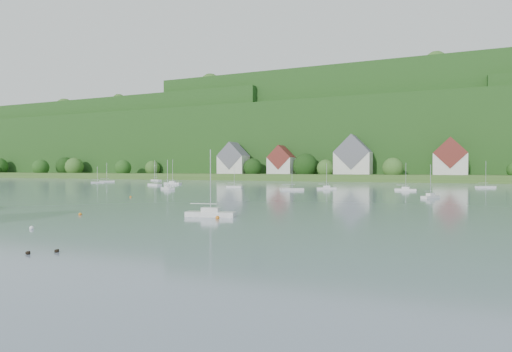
# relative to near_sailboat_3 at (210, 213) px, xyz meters

# --- Properties ---
(far_shore_strip) EXTENTS (600.00, 60.00, 3.00)m
(far_shore_strip) POSITION_rel_near_sailboat_3_xyz_m (-15.83, 164.20, 1.07)
(far_shore_strip) COLOR #385821
(far_shore_strip) RESTS_ON ground
(forested_ridge) EXTENTS (620.00, 181.22, 69.89)m
(forested_ridge) POSITION_rel_near_sailboat_3_xyz_m (-15.43, 232.76, 22.46)
(forested_ridge) COLOR #173E14
(forested_ridge) RESTS_ON ground
(village_building_0) EXTENTS (14.00, 10.40, 16.00)m
(village_building_0) POSITION_rel_near_sailboat_3_xyz_m (-70.83, 151.20, 9.09)
(village_building_0) COLOR beige
(village_building_0) RESTS_ON far_shore_strip
(village_building_1) EXTENTS (12.00, 9.36, 14.00)m
(village_building_1) POSITION_rel_near_sailboat_3_xyz_m (-45.83, 153.20, 8.33)
(village_building_1) COLOR beige
(village_building_1) RESTS_ON far_shore_strip
(village_building_2) EXTENTS (16.00, 11.44, 18.00)m
(village_building_2) POSITION_rel_near_sailboat_3_xyz_m (-10.83, 152.20, 9.84)
(village_building_2) COLOR beige
(village_building_2) RESTS_ON far_shore_strip
(village_building_3) EXTENTS (13.00, 10.40, 15.50)m
(village_building_3) POSITION_rel_near_sailboat_3_xyz_m (29.17, 150.20, 9.00)
(village_building_3) COLOR beige
(village_building_3) RESTS_ON far_shore_strip
(near_sailboat_3) EXTENTS (5.96, 2.75, 7.76)m
(near_sailboat_3) POSITION_rel_near_sailboat_3_xyz_m (0.00, 0.00, 0.00)
(near_sailboat_3) COLOR silver
(near_sailboat_3) RESTS_ON ground
(mooring_buoy_0) EXTENTS (0.39, 0.39, 0.39)m
(mooring_buoy_0) POSITION_rel_near_sailboat_3_xyz_m (-15.08, -4.74, -0.43)
(mooring_buoy_0) COLOR orange
(mooring_buoy_0) RESTS_ON ground
(mooring_buoy_1) EXTENTS (0.39, 0.39, 0.39)m
(mooring_buoy_1) POSITION_rel_near_sailboat_3_xyz_m (-10.17, -15.37, -0.43)
(mooring_buoy_1) COLOR white
(mooring_buoy_1) RESTS_ON ground
(mooring_buoy_2) EXTENTS (0.47, 0.47, 0.47)m
(mooring_buoy_2) POSITION_rel_near_sailboat_3_xyz_m (1.81, -1.69, -0.43)
(mooring_buoy_2) COLOR orange
(mooring_buoy_2) RESTS_ON ground
(mooring_buoy_3) EXTENTS (0.37, 0.37, 0.37)m
(mooring_buoy_3) POSITION_rel_near_sailboat_3_xyz_m (-30.26, 22.82, -0.43)
(mooring_buoy_3) COLOR orange
(mooring_buoy_3) RESTS_ON ground
(duck_pair) EXTENTS (1.59, 1.44, 0.27)m
(duck_pair) POSITION_rel_near_sailboat_3_xyz_m (0.28, -23.06, -0.34)
(duck_pair) COLOR black
(duck_pair) RESTS_ON ground
(far_sailboat_cluster) EXTENTS (195.32, 77.30, 8.71)m
(far_sailboat_cluster) POSITION_rel_near_sailboat_3_xyz_m (-13.99, 81.16, -0.05)
(far_sailboat_cluster) COLOR silver
(far_sailboat_cluster) RESTS_ON ground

